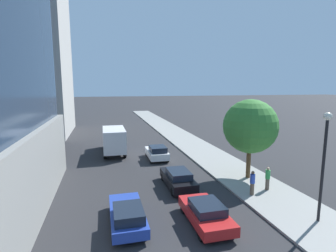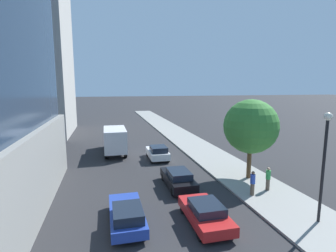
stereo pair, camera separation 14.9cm
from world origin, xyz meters
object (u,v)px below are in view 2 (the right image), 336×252
object	(u,v)px
car_red	(205,213)
car_blue	(127,214)
street_lamp	(325,152)
car_white	(158,152)
box_truck	(115,138)
construction_building	(18,20)
street_tree	(251,126)
car_black	(178,178)
pedestrian_blue_shirt	(253,183)
pedestrian_green_shirt	(268,178)

from	to	relation	value
car_red	car_blue	world-z (taller)	car_blue
street_lamp	car_red	world-z (taller)	street_lamp
car_red	car_blue	distance (m)	4.42
car_white	box_truck	bearing A→B (deg)	139.00
car_blue	box_truck	bearing A→B (deg)	90.00
construction_building	street_tree	world-z (taller)	construction_building
street_lamp	car_black	size ratio (longest dim) A/B	1.36
car_red	car_white	size ratio (longest dim) A/B	1.08
construction_building	pedestrian_blue_shirt	bearing A→B (deg)	-53.62
box_truck	street_lamp	bearing A→B (deg)	-60.62
car_red	pedestrian_green_shirt	distance (m)	6.95
construction_building	box_truck	size ratio (longest dim) A/B	5.88
street_tree	pedestrian_green_shirt	distance (m)	4.38
car_red	car_white	world-z (taller)	car_white
street_tree	box_truck	bearing A→B (deg)	132.63
street_tree	pedestrian_blue_shirt	size ratio (longest dim) A/B	3.77
street_tree	car_white	world-z (taller)	street_tree
street_lamp	car_red	size ratio (longest dim) A/B	1.43
car_white	pedestrian_green_shirt	xyz separation A→B (m)	(6.18, -10.37, 0.27)
car_blue	car_white	size ratio (longest dim) A/B	1.15
street_lamp	car_red	distance (m)	7.33
car_blue	car_black	bearing A→B (deg)	47.37
street_tree	car_white	bearing A→B (deg)	128.93
car_white	car_red	bearing A→B (deg)	-90.00
car_white	pedestrian_green_shirt	world-z (taller)	pedestrian_green_shirt
car_black	box_truck	world-z (taller)	box_truck
construction_building	car_blue	distance (m)	38.43
car_red	car_black	bearing A→B (deg)	90.00
car_black	pedestrian_green_shirt	world-z (taller)	pedestrian_green_shirt
pedestrian_green_shirt	car_red	bearing A→B (deg)	-153.05
car_white	box_truck	distance (m)	5.82
car_red	pedestrian_blue_shirt	size ratio (longest dim) A/B	2.50
construction_building	street_lamp	size ratio (longest dim) A/B	6.86
car_black	pedestrian_blue_shirt	bearing A→B (deg)	-33.04
street_lamp	street_tree	world-z (taller)	street_tree
car_blue	box_truck	size ratio (longest dim) A/B	0.64
car_red	pedestrian_green_shirt	xyz separation A→B (m)	(6.18, 3.14, 0.36)
car_white	pedestrian_blue_shirt	size ratio (longest dim) A/B	2.32
box_truck	pedestrian_blue_shirt	world-z (taller)	box_truck
box_truck	car_blue	bearing A→B (deg)	-90.00
construction_building	car_red	bearing A→B (deg)	-61.72
street_lamp	pedestrian_green_shirt	distance (m)	5.62
street_tree	car_blue	bearing A→B (deg)	-154.87
construction_building	car_red	distance (m)	40.84
construction_building	car_black	xyz separation A→B (m)	(17.60, -27.12, -16.96)
street_tree	car_white	size ratio (longest dim) A/B	1.63
street_lamp	pedestrian_green_shirt	bearing A→B (deg)	90.86
car_black	pedestrian_blue_shirt	distance (m)	5.47
street_tree	box_truck	world-z (taller)	street_tree
car_blue	car_white	xyz separation A→B (m)	(4.33, 12.63, 0.09)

